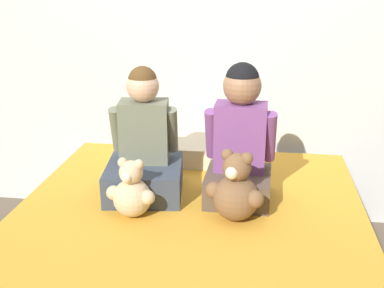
{
  "coord_description": "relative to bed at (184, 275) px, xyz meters",
  "views": [
    {
      "loc": [
        0.29,
        -1.75,
        1.47
      ],
      "look_at": [
        0.0,
        0.24,
        0.75
      ],
      "focal_mm": 45.0,
      "sensor_mm": 36.0,
      "label": 1
    }
  ],
  "objects": [
    {
      "name": "teddy_bear_held_by_left_child",
      "position": [
        -0.24,
        0.06,
        0.35
      ],
      "size": [
        0.22,
        0.17,
        0.26
      ],
      "rotation": [
        0.0,
        0.0,
        -0.16
      ],
      "color": "#D1B78E",
      "rests_on": "bed"
    },
    {
      "name": "bed",
      "position": [
        0.0,
        0.0,
        0.0
      ],
      "size": [
        1.57,
        1.92,
        0.47
      ],
      "color": "#2D2D33",
      "rests_on": "ground_plane"
    },
    {
      "name": "teddy_bear_held_by_right_child",
      "position": [
        0.21,
        0.1,
        0.37
      ],
      "size": [
        0.25,
        0.2,
        0.31
      ],
      "rotation": [
        0.0,
        0.0,
        -0.34
      ],
      "color": "brown",
      "rests_on": "bed"
    },
    {
      "name": "pillow_at_headboard",
      "position": [
        0.0,
        0.77,
        0.29
      ],
      "size": [
        0.46,
        0.33,
        0.11
      ],
      "color": "beige",
      "rests_on": "bed"
    },
    {
      "name": "child_on_right",
      "position": [
        0.21,
        0.32,
        0.51
      ],
      "size": [
        0.32,
        0.31,
        0.63
      ],
      "rotation": [
        0.0,
        0.0,
        -0.03
      ],
      "color": "brown",
      "rests_on": "bed"
    },
    {
      "name": "child_on_left",
      "position": [
        -0.24,
        0.32,
        0.45
      ],
      "size": [
        0.39,
        0.41,
        0.6
      ],
      "rotation": [
        0.0,
        0.0,
        0.12
      ],
      "color": "#384251",
      "rests_on": "bed"
    },
    {
      "name": "wall_behind_bed",
      "position": [
        0.0,
        1.09,
        1.01
      ],
      "size": [
        8.0,
        0.06,
        2.5
      ],
      "color": "silver",
      "rests_on": "ground_plane"
    }
  ]
}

